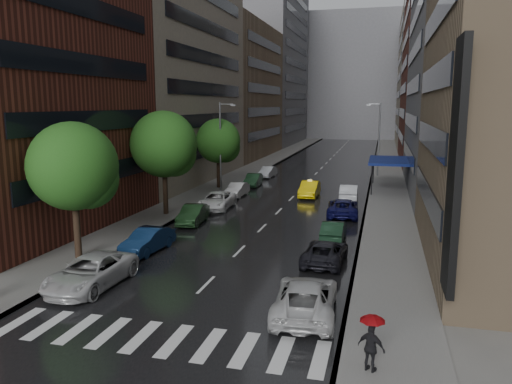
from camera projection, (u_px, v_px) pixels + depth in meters
ground at (174, 317)px, 21.26m from camera, size 220.00×220.00×0.00m
road at (320, 170)px, 68.97m from camera, size 14.00×140.00×0.01m
sidewalk_left at (257, 167)px, 71.15m from camera, size 4.00×140.00×0.15m
sidewalk_right at (387, 171)px, 66.76m from camera, size 4.00×140.00×0.15m
crosswalk at (158, 339)px, 19.30m from camera, size 13.15×2.80×0.01m
buildings_left at (234, 59)px, 78.22m from camera, size 8.00×108.00×38.00m
buildings_right at (436, 60)px, 69.09m from camera, size 8.05×109.10×36.00m
building_far at (353, 77)px, 131.06m from camera, size 40.00×14.00×32.00m
tree_near at (73, 166)px, 28.16m from camera, size 5.04×5.04×8.03m
tree_mid at (164, 144)px, 39.69m from camera, size 5.32×5.32×8.47m
tree_far at (218, 141)px, 52.69m from camera, size 4.69×4.69×7.48m
taxi at (310, 189)px, 48.66m from camera, size 1.64×4.69×1.54m
parked_cars_left at (201, 210)px, 39.41m from camera, size 2.74×43.88×1.56m
parked_cars_right at (333, 232)px, 32.55m from camera, size 2.93×32.06×1.55m
ped_red_umbrella at (372, 338)px, 16.50m from camera, size 1.05×0.82×2.01m
street_lamp_left at (221, 144)px, 50.91m from camera, size 1.74×0.22×9.00m
street_lamp_right at (378, 138)px, 61.47m from camera, size 1.74×0.22×9.00m
awning at (389, 161)px, 51.92m from camera, size 4.00×8.00×3.12m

